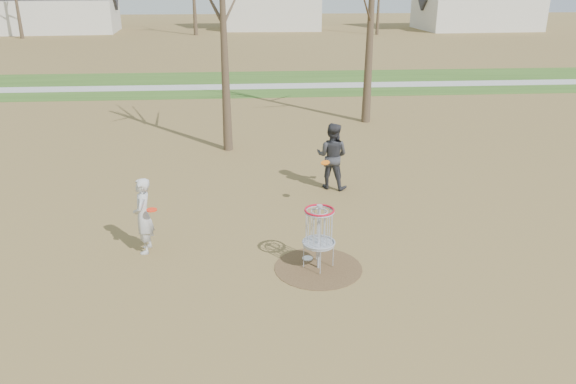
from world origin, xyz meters
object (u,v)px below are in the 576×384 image
object	(u,v)px
disc_grounded	(308,258)
disc_golf_basket	(319,227)
player_standing	(143,216)
player_throwing	(332,156)

from	to	relation	value
disc_grounded	disc_golf_basket	distance (m)	0.99
player_standing	disc_grounded	bearing A→B (deg)	80.16
disc_golf_basket	player_standing	bearing A→B (deg)	163.91
player_standing	player_throwing	distance (m)	5.79
disc_golf_basket	player_throwing	bearing A→B (deg)	78.16
player_throwing	disc_grounded	distance (m)	4.43
player_standing	player_throwing	world-z (taller)	player_throwing
disc_grounded	disc_golf_basket	size ratio (longest dim) A/B	0.16
player_throwing	disc_golf_basket	distance (m)	4.69
player_standing	disc_golf_basket	bearing A→B (deg)	74.65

